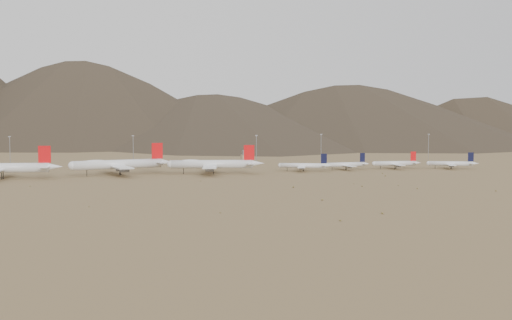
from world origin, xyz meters
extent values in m
plane|color=olive|center=(0.00, 0.00, 0.00)|extent=(3000.00, 3000.00, 0.00)
cylinder|color=white|center=(-156.46, 20.33, 7.44)|extent=(61.47, 13.19, 6.32)
cone|color=white|center=(-122.44, 16.46, 7.91)|extent=(11.58, 6.89, 5.69)
cube|color=white|center=(-127.30, 17.01, 8.07)|extent=(7.88, 21.78, 0.38)
cube|color=red|center=(-128.51, 17.15, 16.20)|extent=(7.96, 1.46, 11.21)
cylinder|color=black|center=(-155.06, 21.76, 2.14)|extent=(0.51, 0.51, 4.28)
cylinder|color=black|center=(-155.42, 18.62, 2.14)|extent=(0.51, 0.51, 4.28)
cylinder|color=slate|center=(-156.40, 31.60, 4.93)|extent=(6.40, 3.52, 2.84)
cylinder|color=slate|center=(-155.26, 41.63, 4.93)|extent=(6.40, 3.52, 2.84)
cylinder|color=white|center=(-81.45, 33.28, 7.57)|extent=(61.92, 21.48, 6.43)
sphere|color=white|center=(-111.62, 25.66, 7.57)|extent=(6.30, 6.30, 6.30)
cone|color=white|center=(-47.66, 41.81, 8.05)|extent=(12.28, 8.36, 5.79)
cube|color=white|center=(-82.66, 32.97, 6.61)|extent=(23.63, 57.75, 0.80)
cube|color=white|center=(-52.49, 40.59, 8.22)|extent=(10.74, 22.39, 0.39)
cube|color=red|center=(-53.69, 40.29, 16.49)|extent=(7.99, 2.54, 11.41)
cylinder|color=black|center=(-102.57, 27.94, 2.18)|extent=(0.41, 0.41, 4.36)
cylinder|color=black|center=(-80.64, 35.14, 2.18)|extent=(0.52, 0.52, 4.36)
cylinder|color=black|center=(-79.85, 32.02, 2.18)|extent=(0.52, 0.52, 4.36)
ellipsoid|color=white|center=(-97.14, 29.31, 9.34)|extent=(20.49, 9.55, 3.86)
cylinder|color=slate|center=(-85.45, 44.04, 5.02)|extent=(6.74, 4.33, 2.89)
cylinder|color=slate|center=(-79.86, 21.91, 5.02)|extent=(6.74, 4.33, 2.89)
cylinder|color=slate|center=(-87.97, 53.99, 5.02)|extent=(6.74, 4.33, 2.89)
cylinder|color=slate|center=(-77.35, 11.95, 5.02)|extent=(6.74, 4.33, 2.89)
cylinder|color=white|center=(-15.72, 25.79, 7.09)|extent=(58.46, 16.23, 6.03)
sphere|color=white|center=(-44.42, 30.94, 7.09)|extent=(5.90, 5.90, 5.90)
cone|color=white|center=(16.42, 20.02, 7.55)|extent=(11.29, 7.19, 5.42)
cube|color=white|center=(-16.87, 26.00, 6.19)|extent=(18.63, 54.26, 0.75)
cube|color=white|center=(11.83, 20.85, 7.70)|extent=(8.75, 20.92, 0.36)
cube|color=red|center=(10.68, 21.05, 15.45)|extent=(7.56, 1.87, 10.69)
cylinder|color=black|center=(-35.81, 29.40, 2.04)|extent=(0.39, 0.39, 4.08)
cylinder|color=black|center=(-14.31, 27.07, 2.04)|extent=(0.49, 0.49, 4.08)
cylinder|color=black|center=(-14.84, 24.10, 2.04)|extent=(0.49, 0.49, 4.08)
ellipsoid|color=white|center=(-30.64, 28.47, 8.75)|extent=(19.16, 7.74, 3.62)
cylinder|color=slate|center=(-14.98, 36.52, 4.70)|extent=(6.22, 3.70, 2.71)
cylinder|color=slate|center=(-18.76, 15.48, 4.70)|extent=(6.22, 3.70, 2.71)
cylinder|color=slate|center=(-13.28, 45.99, 4.70)|extent=(6.22, 3.70, 2.71)
cylinder|color=slate|center=(-20.46, 6.01, 4.70)|extent=(6.22, 3.70, 2.71)
cylinder|color=white|center=(54.76, 30.84, 4.41)|extent=(33.46, 15.43, 3.73)
sphere|color=white|center=(38.68, 36.81, 4.41)|extent=(3.65, 3.65, 3.65)
cone|color=white|center=(72.78, 24.16, 4.69)|extent=(6.96, 5.29, 3.35)
cube|color=white|center=(54.12, 31.08, 3.85)|extent=(15.38, 29.48, 0.47)
cube|color=white|center=(70.20, 25.11, 4.78)|extent=(6.78, 11.55, 0.22)
cube|color=black|center=(69.56, 25.35, 9.95)|extent=(4.30, 1.87, 7.35)
cylinder|color=black|center=(43.51, 35.02, 1.27)|extent=(0.39, 0.39, 2.55)
cylinder|color=black|center=(55.73, 31.48, 1.27)|extent=(0.49, 0.49, 2.55)
cylinder|color=black|center=(55.08, 29.73, 1.27)|extent=(0.49, 0.49, 2.55)
cylinder|color=slate|center=(56.99, 38.80, 2.93)|extent=(3.80, 2.77, 1.68)
cylinder|color=slate|center=(51.26, 23.36, 2.93)|extent=(3.80, 2.77, 1.68)
cylinder|color=white|center=(90.87, 35.05, 4.22)|extent=(33.00, 7.05, 3.56)
sphere|color=white|center=(74.56, 33.29, 4.22)|extent=(3.49, 3.49, 3.49)
cone|color=white|center=(109.14, 37.02, 4.49)|extent=(6.22, 3.82, 3.21)
cube|color=white|center=(90.22, 34.98, 3.68)|extent=(8.23, 28.52, 0.45)
cube|color=white|center=(106.53, 36.74, 4.57)|extent=(4.08, 10.94, 0.21)
cube|color=black|center=(105.88, 36.67, 9.52)|extent=(4.28, 0.78, 7.03)
cylinder|color=black|center=(79.45, 33.82, 1.22)|extent=(0.37, 0.37, 2.44)
cylinder|color=black|center=(91.43, 36.01, 1.22)|extent=(0.47, 0.47, 2.44)
cylinder|color=black|center=(91.62, 34.23, 1.22)|extent=(0.47, 0.47, 2.44)
cylinder|color=slate|center=(89.38, 42.81, 2.80)|extent=(3.43, 1.95, 1.60)
cylinder|color=slate|center=(91.06, 27.15, 2.80)|extent=(3.43, 1.95, 1.60)
cylinder|color=white|center=(132.92, 35.18, 4.44)|extent=(34.68, 5.19, 3.75)
sphere|color=white|center=(115.66, 35.90, 4.44)|extent=(3.68, 3.68, 3.68)
cone|color=white|center=(152.26, 34.37, 4.72)|extent=(6.36, 3.63, 3.38)
cube|color=white|center=(132.23, 35.20, 3.88)|extent=(6.76, 29.83, 0.47)
cube|color=white|center=(149.49, 34.48, 4.82)|extent=(3.58, 11.38, 0.23)
cube|color=red|center=(148.80, 34.51, 10.02)|extent=(4.50, 0.52, 7.41)
cylinder|color=black|center=(120.84, 35.68, 1.28)|extent=(0.39, 0.39, 2.57)
cylinder|color=black|center=(133.65, 36.08, 1.28)|extent=(0.49, 0.49, 2.57)
cylinder|color=black|center=(133.57, 34.21, 1.28)|extent=(0.49, 0.49, 2.57)
cylinder|color=slate|center=(132.58, 43.49, 2.95)|extent=(3.52, 1.83, 1.69)
cylinder|color=slate|center=(131.88, 26.92, 2.95)|extent=(3.52, 1.83, 1.69)
cylinder|color=white|center=(176.27, 24.91, 4.32)|extent=(32.58, 15.76, 3.65)
sphere|color=white|center=(160.65, 31.10, 4.32)|extent=(3.57, 3.57, 3.57)
cone|color=white|center=(193.77, 17.99, 4.59)|extent=(6.83, 5.28, 3.28)
cube|color=white|center=(175.65, 25.16, 3.77)|extent=(15.60, 28.76, 0.46)
cube|color=white|center=(191.27, 18.97, 4.68)|extent=(6.84, 11.29, 0.22)
cube|color=black|center=(190.64, 19.22, 9.74)|extent=(4.18, 1.91, 7.20)
cylinder|color=black|center=(165.34, 29.24, 1.25)|extent=(0.38, 0.38, 2.50)
cylinder|color=black|center=(177.23, 25.51, 1.25)|extent=(0.48, 0.48, 2.50)
cylinder|color=black|center=(176.56, 23.82, 1.25)|extent=(0.48, 0.48, 2.50)
cylinder|color=slate|center=(178.62, 32.66, 2.87)|extent=(3.73, 2.76, 1.64)
cylinder|color=slate|center=(172.68, 17.66, 2.87)|extent=(3.73, 2.76, 1.64)
cube|color=tan|center=(30.00, 120.00, 4.00)|extent=(8.00, 8.00, 8.00)
cube|color=slate|center=(30.00, 120.00, 10.00)|extent=(6.00, 6.00, 4.00)
cylinder|color=gray|center=(-168.86, 125.49, 12.50)|extent=(0.50, 0.50, 25.00)
cube|color=gray|center=(-168.86, 125.49, 25.30)|extent=(2.00, 0.60, 0.80)
cylinder|color=gray|center=(-68.87, 130.64, 12.50)|extent=(0.50, 0.50, 25.00)
cube|color=gray|center=(-68.87, 130.64, 25.30)|extent=(2.00, 0.60, 0.80)
cylinder|color=gray|center=(38.74, 115.87, 12.50)|extent=(0.50, 0.50, 25.00)
cube|color=gray|center=(38.74, 115.87, 25.30)|extent=(2.00, 0.60, 0.80)
cylinder|color=gray|center=(110.23, 144.18, 12.50)|extent=(0.50, 0.50, 25.00)
cube|color=gray|center=(110.23, 144.18, 25.30)|extent=(2.00, 0.60, 0.80)
cylinder|color=gray|center=(216.70, 128.08, 12.50)|extent=(0.50, 0.50, 25.00)
cube|color=gray|center=(216.70, 128.08, 25.30)|extent=(2.00, 0.60, 0.80)
ellipsoid|color=olive|center=(81.99, -91.70, 0.31)|extent=(0.70, 0.70, 0.62)
ellipsoid|color=olive|center=(57.36, -60.13, 0.19)|extent=(0.60, 0.60, 0.39)
ellipsoid|color=olive|center=(1.22, -178.67, 0.28)|extent=(1.02, 1.02, 0.56)
ellipsoid|color=olive|center=(-40.04, -149.79, 0.20)|extent=(0.72, 0.72, 0.40)
ellipsoid|color=olive|center=(-93.59, -119.75, 0.19)|extent=(0.56, 0.56, 0.37)
ellipsoid|color=olive|center=(14.13, -123.37, 0.38)|extent=(0.89, 0.89, 0.76)
ellipsoid|color=olive|center=(97.79, -19.91, 0.42)|extent=(0.96, 0.96, 0.84)
ellipsoid|color=olive|center=(16.32, -69.45, 0.45)|extent=(1.08, 1.08, 0.89)
ellipsoid|color=olive|center=(117.89, -111.65, 0.33)|extent=(0.86, 0.86, 0.65)
ellipsoid|color=olive|center=(79.64, -73.71, 0.23)|extent=(0.70, 0.70, 0.46)
ellipsoid|color=olive|center=(-131.21, -29.21, 0.25)|extent=(0.72, 0.72, 0.50)
ellipsoid|color=olive|center=(56.62, -73.88, 0.29)|extent=(0.95, 0.95, 0.58)
ellipsoid|color=olive|center=(-40.76, -5.69, 0.19)|extent=(0.52, 0.52, 0.39)
ellipsoid|color=olive|center=(104.97, -0.99, 0.32)|extent=(0.89, 0.89, 0.65)
ellipsoid|color=olive|center=(-30.76, -22.90, 0.23)|extent=(0.75, 0.75, 0.47)
ellipsoid|color=olive|center=(24.12, -167.23, 0.42)|extent=(0.99, 0.99, 0.83)
camera|label=1|loc=(-79.59, -379.66, 37.74)|focal=40.00mm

